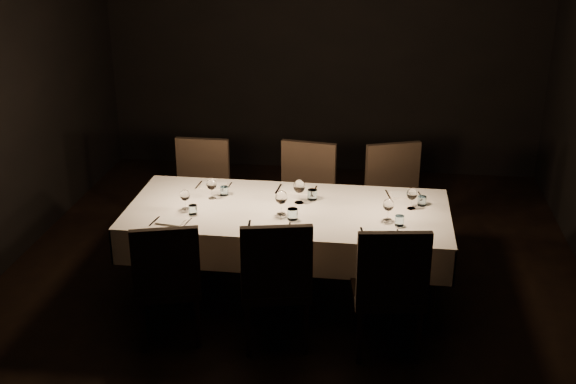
# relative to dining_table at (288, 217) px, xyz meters

# --- Properties ---
(room) EXTENTS (5.01, 6.01, 3.01)m
(room) POSITION_rel_dining_table_xyz_m (0.00, 0.00, 0.81)
(room) COLOR black
(room) RESTS_ON ground
(dining_table) EXTENTS (2.52, 1.12, 0.76)m
(dining_table) POSITION_rel_dining_table_xyz_m (0.00, 0.00, 0.00)
(dining_table) COLOR black
(dining_table) RESTS_ON ground
(chair_near_left) EXTENTS (0.57, 0.57, 0.97)m
(chair_near_left) POSITION_rel_dining_table_xyz_m (-0.75, -0.81, -0.16)
(chair_near_left) COLOR black
(chair_near_left) RESTS_ON ground
(place_setting_near_left) EXTENTS (0.30, 0.39, 0.16)m
(place_setting_near_left) POSITION_rel_dining_table_xyz_m (-0.79, -0.22, 0.14)
(place_setting_near_left) COLOR silver
(place_setting_near_left) RESTS_ON dining_table
(chair_near_center) EXTENTS (0.58, 0.58, 1.01)m
(chair_near_center) POSITION_rel_dining_table_xyz_m (0.01, -0.76, -0.13)
(chair_near_center) COLOR black
(chair_near_center) RESTS_ON ground
(place_setting_near_center) EXTENTS (0.36, 0.42, 0.20)m
(place_setting_near_center) POSITION_rel_dining_table_xyz_m (-0.03, -0.22, 0.15)
(place_setting_near_center) COLOR silver
(place_setting_near_center) RESTS_ON dining_table
(chair_near_right) EXTENTS (0.55, 0.55, 1.02)m
(chair_near_right) POSITION_rel_dining_table_xyz_m (0.80, -0.75, -0.13)
(chair_near_right) COLOR black
(chair_near_right) RESTS_ON ground
(place_setting_near_right) EXTENTS (0.32, 0.40, 0.17)m
(place_setting_near_right) POSITION_rel_dining_table_xyz_m (0.78, -0.22, 0.14)
(place_setting_near_right) COLOR silver
(place_setting_near_right) RESTS_ON dining_table
(chair_far_left) EXTENTS (0.49, 0.49, 1.01)m
(chair_far_left) POSITION_rel_dining_table_xyz_m (-0.90, 0.75, -0.13)
(chair_far_left) COLOR black
(chair_far_left) RESTS_ON ground
(place_setting_far_left) EXTENTS (0.31, 0.39, 0.17)m
(place_setting_far_left) POSITION_rel_dining_table_xyz_m (-0.63, 0.22, 0.14)
(place_setting_far_left) COLOR silver
(place_setting_far_left) RESTS_ON dining_table
(chair_far_center) EXTENTS (0.56, 0.56, 1.03)m
(chair_far_center) POSITION_rel_dining_table_xyz_m (0.05, 0.74, -0.13)
(chair_far_center) COLOR black
(chair_far_center) RESTS_ON ground
(place_setting_far_center) EXTENTS (0.36, 0.42, 0.20)m
(place_setting_far_center) POSITION_rel_dining_table_xyz_m (0.08, 0.22, 0.15)
(place_setting_far_center) COLOR silver
(place_setting_far_center) RESTS_ON dining_table
(chair_far_right) EXTENTS (0.64, 0.64, 1.03)m
(chair_far_right) POSITION_rel_dining_table_xyz_m (0.86, 0.79, -0.12)
(chair_far_right) COLOR black
(chair_far_right) RESTS_ON ground
(place_setting_far_right) EXTENTS (0.33, 0.40, 0.17)m
(place_setting_far_right) POSITION_rel_dining_table_xyz_m (0.96, 0.22, 0.14)
(place_setting_far_right) COLOR silver
(place_setting_far_right) RESTS_ON dining_table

